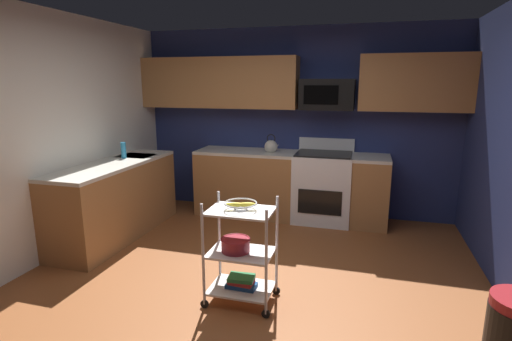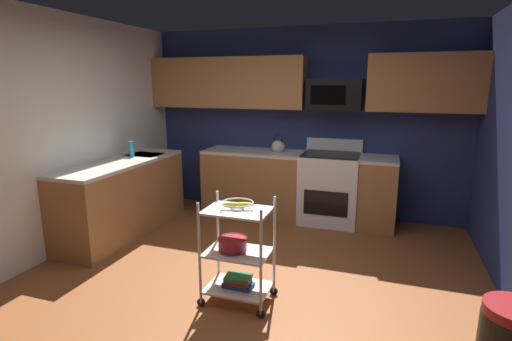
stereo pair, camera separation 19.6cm
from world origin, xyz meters
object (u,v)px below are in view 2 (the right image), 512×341
book_stack (238,281)px  kettle (278,146)px  rolling_cart (238,252)px  microwave (335,95)px  fruit_bowl (237,204)px  oven_range (330,187)px  mixing_bowl_large (233,244)px  dish_soap_bottle (132,149)px

book_stack → kettle: 2.42m
rolling_cart → book_stack: size_ratio=3.49×
microwave → rolling_cart: microwave is taller
rolling_cart → fruit_bowl: 0.42m
book_stack → oven_range: bearing=79.2°
fruit_bowl → mixing_bowl_large: size_ratio=1.08×
microwave → kettle: 1.02m
oven_range → dish_soap_bottle: (-2.41, -0.96, 0.54)m
dish_soap_bottle → kettle: bearing=29.7°
kettle → dish_soap_bottle: bearing=-150.3°
dish_soap_bottle → oven_range: bearing=21.8°
dish_soap_bottle → mixing_bowl_large: bearing=-34.2°
microwave → fruit_bowl: (-0.43, -2.37, -0.82)m
fruit_bowl → kettle: (-0.29, 2.26, 0.12)m
oven_range → mixing_bowl_large: bearing=-102.0°
microwave → kettle: (-0.73, -0.11, -0.70)m
rolling_cart → kettle: (-0.29, 2.26, 0.54)m
book_stack → kettle: bearing=97.4°
fruit_bowl → book_stack: size_ratio=1.04×
oven_range → book_stack: size_ratio=4.20×
oven_range → rolling_cart: bearing=-100.8°
oven_range → kettle: bearing=-179.7°
oven_range → microwave: size_ratio=1.57×
rolling_cart → fruit_bowl: rolling_cart is taller
rolling_cart → dish_soap_bottle: 2.43m
mixing_bowl_large → dish_soap_bottle: bearing=145.8°
microwave → rolling_cart: bearing=-100.3°
oven_range → book_stack: (-0.43, -2.27, -0.30)m
fruit_bowl → microwave: bearing=79.7°
kettle → dish_soap_bottle: (-1.68, -0.96, 0.02)m
oven_range → fruit_bowl: 2.34m
mixing_bowl_large → kettle: bearing=96.2°
fruit_bowl → oven_range: bearing=79.2°
mixing_bowl_large → dish_soap_bottle: (-1.93, 1.31, 0.50)m
kettle → dish_soap_bottle: kettle is taller
fruit_bowl → book_stack: fruit_bowl is taller
fruit_bowl → dish_soap_bottle: dish_soap_bottle is taller
microwave → dish_soap_bottle: 2.72m
fruit_bowl → book_stack: 0.70m
oven_range → microwave: microwave is taller
mixing_bowl_large → book_stack: mixing_bowl_large is taller
rolling_cart → mixing_bowl_large: size_ratio=3.63×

